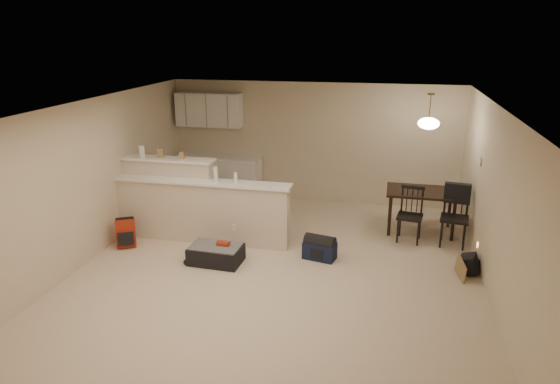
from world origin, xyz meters
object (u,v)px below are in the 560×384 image
(dining_chair_far, at_px, (455,217))
(red_backpack, at_px, (126,233))
(dining_table, at_px, (422,196))
(pendant_lamp, at_px, (429,123))
(navy_duffel, at_px, (320,251))
(black_daypack, at_px, (469,264))
(suitcase, at_px, (216,254))
(dining_chair_near, at_px, (410,215))

(dining_chair_far, xyz_separation_m, red_backpack, (-5.40, -1.21, -0.28))
(dining_table, relative_size, pendant_lamp, 2.01)
(pendant_lamp, relative_size, navy_duffel, 1.22)
(dining_chair_far, height_order, black_daypack, dining_chair_far)
(suitcase, height_order, navy_duffel, navy_duffel)
(dining_chair_near, height_order, navy_duffel, dining_chair_near)
(pendant_lamp, height_order, black_daypack, pendant_lamp)
(pendant_lamp, distance_m, navy_duffel, 2.90)
(red_backpack, bearing_deg, pendant_lamp, -8.09)
(pendant_lamp, bearing_deg, navy_duffel, -136.37)
(black_daypack, bearing_deg, red_backpack, 110.22)
(navy_duffel, bearing_deg, red_backpack, -163.53)
(dining_table, bearing_deg, navy_duffel, -135.94)
(suitcase, xyz_separation_m, black_daypack, (3.85, 0.48, 0.00))
(black_daypack, bearing_deg, dining_chair_near, 57.86)
(dining_table, xyz_separation_m, dining_chair_near, (-0.21, -0.50, -0.20))
(pendant_lamp, xyz_separation_m, black_daypack, (0.66, -1.54, -1.85))
(suitcase, bearing_deg, black_daypack, 10.24)
(black_daypack, bearing_deg, dining_chair_far, 25.95)
(navy_duffel, bearing_deg, dining_chair_near, 49.07)
(dining_table, relative_size, navy_duffel, 2.46)
(dining_table, relative_size, dining_chair_near, 1.30)
(pendant_lamp, height_order, navy_duffel, pendant_lamp)
(dining_chair_near, relative_size, navy_duffel, 1.89)
(dining_table, xyz_separation_m, dining_chair_far, (0.52, -0.54, -0.17))
(pendant_lamp, xyz_separation_m, dining_chair_near, (-0.21, -0.50, -1.51))
(dining_chair_far, distance_m, navy_duffel, 2.39)
(dining_table, distance_m, suitcase, 3.82)
(navy_duffel, bearing_deg, suitcase, -150.15)
(dining_chair_near, bearing_deg, navy_duffel, -135.62)
(pendant_lamp, relative_size, dining_chair_near, 0.65)
(pendant_lamp, xyz_separation_m, dining_chair_far, (0.52, -0.54, -1.48))
(suitcase, bearing_deg, navy_duffel, 20.16)
(black_daypack, bearing_deg, dining_table, 41.19)
(pendant_lamp, distance_m, dining_chair_near, 1.61)
(navy_duffel, bearing_deg, dining_table, 56.38)
(dining_table, xyz_separation_m, pendant_lamp, (-0.00, -0.00, 1.31))
(pendant_lamp, height_order, red_backpack, pendant_lamp)
(navy_duffel, bearing_deg, dining_chair_far, 37.93)
(dining_chair_far, relative_size, navy_duffel, 2.03)
(dining_chair_near, distance_m, navy_duffel, 1.78)
(dining_chair_near, bearing_deg, black_daypack, -42.11)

